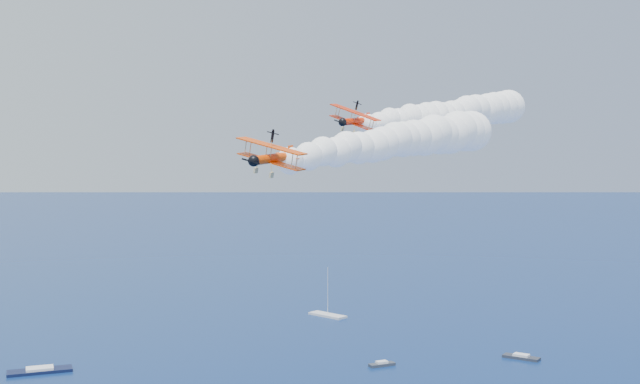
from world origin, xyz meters
TOP-DOWN VIEW (x-y plane):
  - biplane_lead at (13.66, 33.61)m, footprint 8.28×9.59m
  - biplane_trail at (-8.98, 17.52)m, footprint 8.66×9.82m
  - smoke_trail_lead at (37.60, 41.15)m, footprint 51.38×32.51m
  - smoke_trail_trail at (14.53, 26.31)m, footprint 51.57×36.38m

SIDE VIEW (x-z plane):
  - biplane_trail at x=-8.98m, z-range 48.70..54.98m
  - smoke_trail_trail at x=14.53m, z-range 48.98..58.45m
  - biplane_lead at x=13.66m, z-range 52.88..59.57m
  - smoke_trail_lead at x=37.60m, z-range 53.36..62.83m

